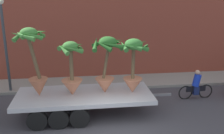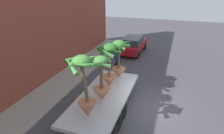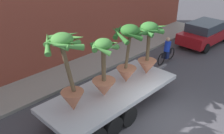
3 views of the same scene
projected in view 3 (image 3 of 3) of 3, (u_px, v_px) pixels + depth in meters
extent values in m
plane|color=#423F44|center=(173.00, 123.00, 9.64)|extent=(60.00, 60.00, 0.00)
cube|color=gray|center=(75.00, 71.00, 13.44)|extent=(24.00, 2.20, 0.15)
cube|color=#B7BABF|center=(112.00, 92.00, 10.03)|extent=(5.89, 2.41, 0.18)
cylinder|color=black|center=(58.00, 110.00, 9.73)|extent=(0.80, 0.22, 0.80)
cylinder|color=black|center=(75.00, 102.00, 10.26)|extent=(0.80, 0.22, 0.80)
cylinder|color=black|center=(113.00, 126.00, 8.88)|extent=(0.80, 0.22, 0.80)
cylinder|color=black|center=(90.00, 94.00, 10.79)|extent=(0.80, 0.22, 0.80)
cylinder|color=black|center=(128.00, 116.00, 9.40)|extent=(0.80, 0.22, 0.80)
cube|color=slate|center=(160.00, 68.00, 12.30)|extent=(1.00, 0.11, 0.10)
cone|color=#C17251|center=(104.00, 88.00, 9.47)|extent=(0.90, 0.90, 0.68)
cylinder|color=brown|center=(104.00, 63.00, 8.99)|extent=(0.17, 0.17, 1.45)
ellipsoid|color=#428438|center=(103.00, 44.00, 8.67)|extent=(0.64, 0.64, 0.40)
cone|color=#428438|center=(111.00, 43.00, 8.93)|extent=(0.22, 0.78, 0.42)
cone|color=#428438|center=(100.00, 42.00, 9.01)|extent=(0.78, 0.52, 0.38)
cone|color=#428438|center=(94.00, 45.00, 8.64)|extent=(0.57, 0.66, 0.30)
cone|color=#428438|center=(101.00, 50.00, 8.40)|extent=(0.57, 0.71, 0.44)
cone|color=#428438|center=(113.00, 47.00, 8.57)|extent=(0.79, 0.48, 0.43)
cone|color=#B26647|center=(73.00, 101.00, 8.61)|extent=(0.80, 0.80, 0.77)
cylinder|color=brown|center=(67.00, 67.00, 7.95)|extent=(0.49, 0.15, 1.92)
ellipsoid|color=#428438|center=(62.00, 40.00, 7.45)|extent=(0.69, 0.69, 0.43)
cone|color=#428438|center=(75.00, 38.00, 7.78)|extent=(0.21, 0.97, 0.48)
cone|color=#428438|center=(64.00, 35.00, 7.90)|extent=(0.87, 0.80, 0.36)
cone|color=#428438|center=(53.00, 39.00, 7.59)|extent=(0.75, 0.45, 0.34)
cone|color=#428438|center=(47.00, 44.00, 7.41)|extent=(0.65, 0.85, 0.56)
cone|color=#428438|center=(57.00, 45.00, 7.16)|extent=(0.54, 0.73, 0.31)
cone|color=#428438|center=(67.00, 47.00, 7.08)|extent=(1.01, 0.50, 0.42)
cone|color=#428438|center=(74.00, 43.00, 7.42)|extent=(0.76, 0.60, 0.44)
cone|color=#C17251|center=(126.00, 75.00, 10.43)|extent=(0.84, 0.84, 0.66)
cylinder|color=brown|center=(128.00, 50.00, 9.98)|extent=(0.37, 0.13, 1.58)
ellipsoid|color=#2D6B28|center=(130.00, 31.00, 9.67)|extent=(0.76, 0.76, 0.48)
cone|color=#2D6B28|center=(135.00, 29.00, 10.00)|extent=(0.34, 0.88, 0.34)
cone|color=#2D6B28|center=(127.00, 28.00, 10.10)|extent=(0.91, 0.70, 0.37)
cone|color=#2D6B28|center=(118.00, 31.00, 9.83)|extent=(0.94, 0.62, 0.47)
cone|color=#2D6B28|center=(119.00, 35.00, 9.44)|extent=(0.37, 1.05, 0.56)
cone|color=#2D6B28|center=(132.00, 36.00, 9.36)|extent=(0.78, 0.64, 0.49)
cone|color=#2D6B28|center=(142.00, 33.00, 9.51)|extent=(1.00, 0.51, 0.43)
cone|color=#C17251|center=(147.00, 67.00, 11.10)|extent=(0.84, 0.84, 0.66)
cylinder|color=brown|center=(148.00, 45.00, 10.63)|extent=(0.16, 0.15, 1.50)
ellipsoid|color=#387A33|center=(150.00, 28.00, 10.29)|extent=(0.76, 0.76, 0.47)
cone|color=#387A33|center=(158.00, 27.00, 10.61)|extent=(0.36, 1.09, 0.55)
cone|color=#387A33|center=(145.00, 26.00, 10.71)|extent=(0.88, 0.62, 0.52)
cone|color=#387A33|center=(140.00, 29.00, 10.39)|extent=(0.78, 0.61, 0.46)
cone|color=#387A33|center=(144.00, 31.00, 10.01)|extent=(0.28, 0.91, 0.39)
cone|color=#387A33|center=(155.00, 31.00, 9.98)|extent=(0.86, 0.48, 0.35)
cone|color=#387A33|center=(159.00, 30.00, 10.18)|extent=(0.88, 0.52, 0.44)
torus|color=black|center=(171.00, 53.00, 14.90)|extent=(0.74, 0.09, 0.74)
torus|color=black|center=(161.00, 59.00, 14.17)|extent=(0.74, 0.09, 0.74)
cube|color=black|center=(167.00, 53.00, 14.45)|extent=(1.04, 0.11, 0.28)
cylinder|color=#1938C6|center=(167.00, 46.00, 14.25)|extent=(0.46, 0.36, 0.65)
sphere|color=tan|center=(168.00, 39.00, 14.07)|extent=(0.24, 0.24, 0.24)
cube|color=navy|center=(166.00, 55.00, 14.49)|extent=(0.29, 0.25, 0.44)
cube|color=maroon|center=(205.00, 34.00, 17.01)|extent=(4.57, 2.02, 0.70)
cube|color=#2D3842|center=(205.00, 26.00, 16.59)|extent=(2.54, 1.76, 0.56)
cylinder|color=black|center=(204.00, 32.00, 18.63)|extent=(0.65, 0.22, 0.64)
cylinder|color=black|center=(182.00, 41.00, 16.84)|extent=(0.65, 0.22, 0.64)
cylinder|color=black|center=(206.00, 48.00, 15.70)|extent=(0.65, 0.22, 0.64)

